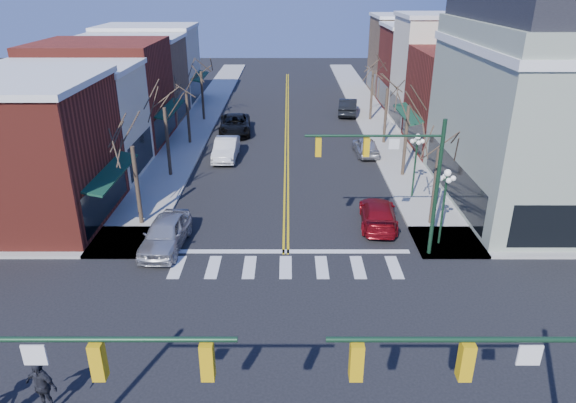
{
  "coord_description": "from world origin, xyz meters",
  "views": [
    {
      "loc": [
        0.13,
        -15.85,
        13.14
      ],
      "look_at": [
        0.12,
        7.96,
        2.8
      ],
      "focal_mm": 32.0,
      "sensor_mm": 36.0,
      "label": 1
    }
  ],
  "objects_px": {
    "lamppost_corner": "(445,194)",
    "car_right_mid": "(366,146)",
    "pedestrian_dark_a": "(41,386)",
    "victorian_corner": "(564,98)",
    "car_right_near": "(378,214)",
    "lamppost_midblock": "(416,155)",
    "car_left_near": "(165,233)",
    "car_left_mid": "(226,149)",
    "car_left_far": "(235,124)",
    "car_right_far": "(348,107)"
  },
  "relations": [
    {
      "from": "lamppost_corner",
      "to": "car_right_mid",
      "type": "relative_size",
      "value": 1.03
    },
    {
      "from": "pedestrian_dark_a",
      "to": "lamppost_corner",
      "type": "bearing_deg",
      "value": 52.08
    },
    {
      "from": "victorian_corner",
      "to": "car_right_near",
      "type": "height_order",
      "value": "victorian_corner"
    },
    {
      "from": "lamppost_midblock",
      "to": "car_left_near",
      "type": "relative_size",
      "value": 0.88
    },
    {
      "from": "lamppost_corner",
      "to": "lamppost_midblock",
      "type": "bearing_deg",
      "value": 90.0
    },
    {
      "from": "car_right_near",
      "to": "victorian_corner",
      "type": "bearing_deg",
      "value": -157.42
    },
    {
      "from": "car_left_mid",
      "to": "car_left_far",
      "type": "bearing_deg",
      "value": 90.89
    },
    {
      "from": "lamppost_midblock",
      "to": "pedestrian_dark_a",
      "type": "bearing_deg",
      "value": -131.49
    },
    {
      "from": "car_left_far",
      "to": "car_right_near",
      "type": "bearing_deg",
      "value": -66.67
    },
    {
      "from": "car_left_mid",
      "to": "car_right_far",
      "type": "height_order",
      "value": "car_right_far"
    },
    {
      "from": "lamppost_midblock",
      "to": "car_left_far",
      "type": "bearing_deg",
      "value": 130.3
    },
    {
      "from": "car_right_mid",
      "to": "car_right_near",
      "type": "bearing_deg",
      "value": 81.78
    },
    {
      "from": "car_left_mid",
      "to": "car_right_near",
      "type": "distance_m",
      "value": 15.71
    },
    {
      "from": "lamppost_corner",
      "to": "car_left_near",
      "type": "xyz_separation_m",
      "value": [
        -14.55,
        -0.26,
        -2.13
      ]
    },
    {
      "from": "car_left_near",
      "to": "car_left_mid",
      "type": "relative_size",
      "value": 0.99
    },
    {
      "from": "victorian_corner",
      "to": "car_left_near",
      "type": "bearing_deg",
      "value": -164.69
    },
    {
      "from": "car_left_near",
      "to": "car_right_mid",
      "type": "bearing_deg",
      "value": 54.95
    },
    {
      "from": "car_left_near",
      "to": "car_right_mid",
      "type": "relative_size",
      "value": 1.16
    },
    {
      "from": "car_right_near",
      "to": "pedestrian_dark_a",
      "type": "bearing_deg",
      "value": 52.27
    },
    {
      "from": "car_left_mid",
      "to": "pedestrian_dark_a",
      "type": "distance_m",
      "value": 26.3
    },
    {
      "from": "lamppost_midblock",
      "to": "lamppost_corner",
      "type": "bearing_deg",
      "value": -90.0
    },
    {
      "from": "lamppost_corner",
      "to": "car_right_near",
      "type": "height_order",
      "value": "lamppost_corner"
    },
    {
      "from": "lamppost_midblock",
      "to": "pedestrian_dark_a",
      "type": "xyz_separation_m",
      "value": [
        -16.02,
        -18.11,
        -1.83
      ]
    },
    {
      "from": "victorian_corner",
      "to": "car_right_far",
      "type": "distance_m",
      "value": 25.77
    },
    {
      "from": "lamppost_corner",
      "to": "car_left_near",
      "type": "bearing_deg",
      "value": -178.99
    },
    {
      "from": "car_right_mid",
      "to": "car_right_far",
      "type": "height_order",
      "value": "car_right_far"
    },
    {
      "from": "lamppost_midblock",
      "to": "car_left_far",
      "type": "xyz_separation_m",
      "value": [
        -13.0,
        15.33,
        -2.13
      ]
    },
    {
      "from": "car_left_near",
      "to": "car_right_far",
      "type": "bearing_deg",
      "value": 70.37
    },
    {
      "from": "car_right_far",
      "to": "pedestrian_dark_a",
      "type": "bearing_deg",
      "value": 78.41
    },
    {
      "from": "victorian_corner",
      "to": "pedestrian_dark_a",
      "type": "xyz_separation_m",
      "value": [
        -24.32,
        -17.61,
        -5.53
      ]
    },
    {
      "from": "pedestrian_dark_a",
      "to": "car_left_mid",
      "type": "bearing_deg",
      "value": 99.56
    },
    {
      "from": "car_right_near",
      "to": "pedestrian_dark_a",
      "type": "relative_size",
      "value": 2.52
    },
    {
      "from": "car_right_near",
      "to": "car_left_near",
      "type": "bearing_deg",
      "value": 18.51
    },
    {
      "from": "car_right_mid",
      "to": "lamppost_midblock",
      "type": "bearing_deg",
      "value": 97.85
    },
    {
      "from": "car_left_far",
      "to": "car_right_far",
      "type": "bearing_deg",
      "value": 28.29
    },
    {
      "from": "car_left_mid",
      "to": "pedestrian_dark_a",
      "type": "relative_size",
      "value": 2.53
    },
    {
      "from": "victorian_corner",
      "to": "car_right_near",
      "type": "bearing_deg",
      "value": -162.63
    },
    {
      "from": "car_left_mid",
      "to": "car_right_near",
      "type": "bearing_deg",
      "value": -49.01
    },
    {
      "from": "victorian_corner",
      "to": "pedestrian_dark_a",
      "type": "height_order",
      "value": "victorian_corner"
    },
    {
      "from": "car_right_near",
      "to": "car_right_far",
      "type": "xyz_separation_m",
      "value": [
        1.08,
        26.49,
        0.14
      ]
    },
    {
      "from": "lamppost_midblock",
      "to": "pedestrian_dark_a",
      "type": "relative_size",
      "value": 2.21
    },
    {
      "from": "car_right_mid",
      "to": "victorian_corner",
      "type": "bearing_deg",
      "value": 133.29
    },
    {
      "from": "pedestrian_dark_a",
      "to": "victorian_corner",
      "type": "bearing_deg",
      "value": 52.05
    },
    {
      "from": "lamppost_corner",
      "to": "car_left_mid",
      "type": "height_order",
      "value": "lamppost_corner"
    },
    {
      "from": "car_left_near",
      "to": "car_right_far",
      "type": "relative_size",
      "value": 0.94
    },
    {
      "from": "lamppost_midblock",
      "to": "car_right_far",
      "type": "height_order",
      "value": "lamppost_midblock"
    },
    {
      "from": "car_left_far",
      "to": "pedestrian_dark_a",
      "type": "bearing_deg",
      "value": -99.46
    },
    {
      "from": "car_left_near",
      "to": "car_left_far",
      "type": "distance_m",
      "value": 22.14
    },
    {
      "from": "car_left_mid",
      "to": "car_right_near",
      "type": "xyz_separation_m",
      "value": [
        10.12,
        -12.02,
        -0.1
      ]
    },
    {
      "from": "car_left_far",
      "to": "car_right_near",
      "type": "height_order",
      "value": "car_left_far"
    }
  ]
}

